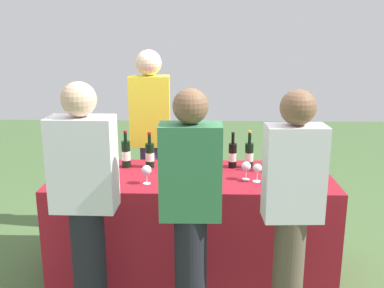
{
  "coord_description": "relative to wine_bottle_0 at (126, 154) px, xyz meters",
  "views": [
    {
      "loc": [
        0.09,
        -3.25,
        1.88
      ],
      "look_at": [
        0.0,
        0.0,
        1.04
      ],
      "focal_mm": 41.08,
      "sensor_mm": 36.0,
      "label": 1
    }
  ],
  "objects": [
    {
      "name": "wine_glass_5",
      "position": [
        1.3,
        -0.34,
        -0.03
      ],
      "size": [
        0.07,
        0.07,
        0.13
      ],
      "color": "silver",
      "rests_on": "tasting_table"
    },
    {
      "name": "guest_2",
      "position": [
        1.17,
        -0.95,
        -0.05
      ],
      "size": [
        0.36,
        0.21,
        1.56
      ],
      "rotation": [
        0.0,
        0.0,
        0.04
      ],
      "color": "brown",
      "rests_on": "ground_plane"
    },
    {
      "name": "server_pouring",
      "position": [
        0.14,
        0.48,
        0.05
      ],
      "size": [
        0.37,
        0.23,
        1.72
      ],
      "rotation": [
        0.0,
        0.0,
        3.19
      ],
      "color": "#3F3351",
      "rests_on": "ground_plane"
    },
    {
      "name": "wine_bottle_1",
      "position": [
        0.2,
        -0.0,
        -0.01
      ],
      "size": [
        0.07,
        0.07,
        0.3
      ],
      "color": "black",
      "rests_on": "tasting_table"
    },
    {
      "name": "guest_1",
      "position": [
        0.56,
        -0.94,
        -0.05
      ],
      "size": [
        0.37,
        0.21,
        1.57
      ],
      "rotation": [
        0.0,
        0.0,
        0.01
      ],
      "color": "black",
      "rests_on": "ground_plane"
    },
    {
      "name": "wine_bottle_0",
      "position": [
        0.0,
        0.0,
        0.0
      ],
      "size": [
        0.07,
        0.07,
        0.31
      ],
      "color": "black",
      "rests_on": "tasting_table"
    },
    {
      "name": "wine_bottle_5",
      "position": [
        1.21,
        -0.09,
        -0.0
      ],
      "size": [
        0.07,
        0.07,
        0.31
      ],
      "color": "black",
      "rests_on": "tasting_table"
    },
    {
      "name": "ground_plane",
      "position": [
        0.55,
        -0.19,
        -0.9
      ],
      "size": [
        12.0,
        12.0,
        0.0
      ],
      "primitive_type": "plane",
      "color": "#476638"
    },
    {
      "name": "wine_glass_4",
      "position": [
        1.19,
        -0.36,
        -0.02
      ],
      "size": [
        0.06,
        0.06,
        0.13
      ],
      "color": "silver",
      "rests_on": "tasting_table"
    },
    {
      "name": "wine_glass_0",
      "position": [
        0.22,
        -0.4,
        -0.01
      ],
      "size": [
        0.07,
        0.07,
        0.14
      ],
      "color": "silver",
      "rests_on": "tasting_table"
    },
    {
      "name": "guest_0",
      "position": [
        -0.11,
        -0.87,
        -0.04
      ],
      "size": [
        0.4,
        0.23,
        1.59
      ],
      "rotation": [
        0.0,
        0.0,
        -0.02
      ],
      "color": "black",
      "rests_on": "ground_plane"
    },
    {
      "name": "wine_bottle_4",
      "position": [
        1.01,
        0.01,
        -0.01
      ],
      "size": [
        0.07,
        0.07,
        0.31
      ],
      "color": "black",
      "rests_on": "tasting_table"
    },
    {
      "name": "wine_bottle_2",
      "position": [
        0.73,
        -0.07,
        -0.01
      ],
      "size": [
        0.07,
        0.07,
        0.3
      ],
      "color": "black",
      "rests_on": "tasting_table"
    },
    {
      "name": "wine_glass_2",
      "position": [
        0.96,
        -0.29,
        -0.01
      ],
      "size": [
        0.07,
        0.07,
        0.14
      ],
      "color": "silver",
      "rests_on": "tasting_table"
    },
    {
      "name": "tasting_table",
      "position": [
        0.55,
        -0.19,
        -0.51
      ],
      "size": [
        2.16,
        0.82,
        0.79
      ],
      "primitive_type": "cube",
      "color": "maroon",
      "rests_on": "ground_plane"
    },
    {
      "name": "wine_bottle_3",
      "position": [
        0.87,
        0.01,
        -0.01
      ],
      "size": [
        0.07,
        0.07,
        0.3
      ],
      "color": "black",
      "rests_on": "tasting_table"
    },
    {
      "name": "wine_glass_3",
      "position": [
        1.04,
        -0.33,
        -0.01
      ],
      "size": [
        0.07,
        0.07,
        0.14
      ],
      "color": "silver",
      "rests_on": "tasting_table"
    },
    {
      "name": "wine_glass_1",
      "position": [
        0.55,
        -0.31,
        -0.02
      ],
      "size": [
        0.06,
        0.06,
        0.13
      ],
      "color": "silver",
      "rests_on": "tasting_table"
    },
    {
      "name": "ice_bucket",
      "position": [
        -0.15,
        -0.09,
        -0.03
      ],
      "size": [
        0.19,
        0.19,
        0.17
      ],
      "primitive_type": "cylinder",
      "color": "silver",
      "rests_on": "tasting_table"
    }
  ]
}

